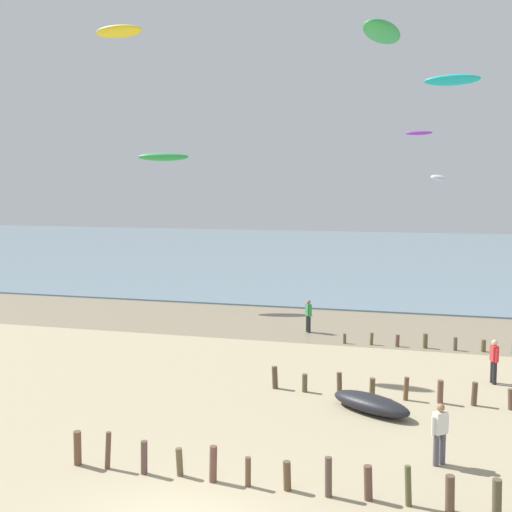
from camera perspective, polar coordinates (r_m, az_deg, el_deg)
The scene contains 13 objects.
wet_sand_strip at distance 35.31m, azimuth 6.50°, elevation -6.15°, with size 120.00×8.73×0.01m, color #84755B.
sea at distance 74.03m, azimuth 11.18°, elevation 0.23°, with size 160.00×70.00×0.10m, color slate.
groyne_near at distance 16.53m, azimuth 6.03°, elevation -19.04°, with size 12.79×0.34×1.02m.
person_nearest_camera at distance 33.36m, azimuth 4.69°, elevation -5.25°, with size 0.38×0.49×1.71m.
person_left_flank at distance 26.36m, azimuth 20.43°, elevation -8.68°, with size 0.31×0.55×1.71m.
person_right_flank at distance 18.54m, azimuth 16.06°, elevation -14.84°, with size 0.45×0.40×1.71m.
grounded_kite at distance 22.25m, azimuth 10.18°, elevation -12.80°, with size 2.98×1.07×0.60m, color black.
kite_aloft_3 at distance 35.75m, azimuth 17.06°, elevation 14.76°, with size 2.84×0.91×0.45m, color #19B2B7.
kite_aloft_6 at distance 60.12m, azimuth 15.93°, elevation 6.71°, with size 2.89×0.92×0.46m, color white.
kite_aloft_7 at distance 27.11m, azimuth 11.17°, elevation 18.98°, with size 3.59×1.15×0.57m, color green.
kite_aloft_8 at distance 41.14m, azimuth -8.26°, elevation 8.74°, with size 3.21×1.03×0.51m, color green.
kite_aloft_9 at distance 47.29m, azimuth 14.29°, elevation 10.58°, with size 1.89×0.61×0.30m, color purple.
kite_aloft_11 at distance 30.16m, azimuth -12.12°, elevation 18.98°, with size 2.30×0.74×0.37m, color yellow.
Camera 1 is at (5.21, -12.24, 7.47)m, focal length 44.92 mm.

